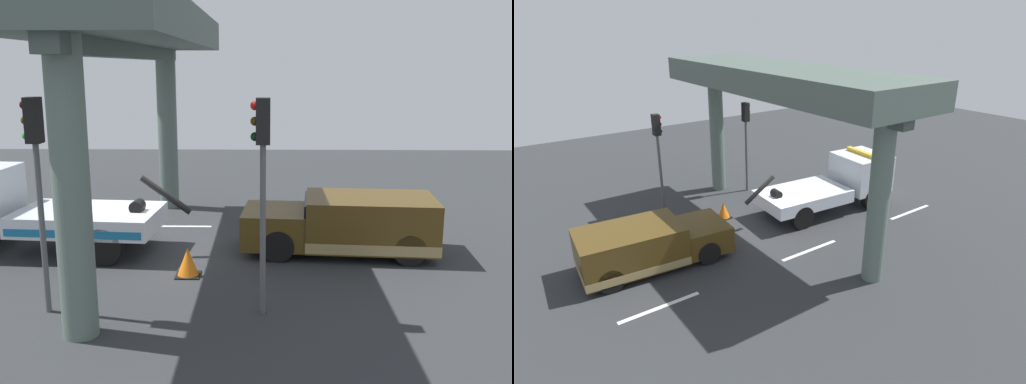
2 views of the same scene
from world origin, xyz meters
The scene contains 9 objects.
ground_plane centered at (0.00, 0.00, -0.05)m, with size 60.00×40.00×0.10m, color #2D3033.
lane_stripe_west centered at (-6.00, -2.52, 0.00)m, with size 2.60×0.16×0.01m, color silver.
lane_stripe_mid centered at (0.00, -2.52, 0.00)m, with size 2.60×0.16×0.01m, color silver.
tow_truck_white centered at (3.74, -0.06, 1.20)m, with size 7.32×2.83×2.46m.
towed_van_green centered at (-5.31, 0.01, 0.78)m, with size 5.34×2.56×1.58m.
overpass_structure centered at (0.48, 0.00, 5.68)m, with size 3.60×12.33×6.53m.
traffic_light_near centered at (-2.98, 4.11, 3.24)m, with size 0.39×0.32×4.45m.
traffic_light_far centered at (1.52, 4.11, 3.25)m, with size 0.39×0.32×4.46m.
traffic_cone_orange centered at (-1.15, 1.93, 0.34)m, with size 0.60×0.60×0.72m.
Camera 1 is at (-3.08, 15.39, 5.06)m, focal length 40.64 mm.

